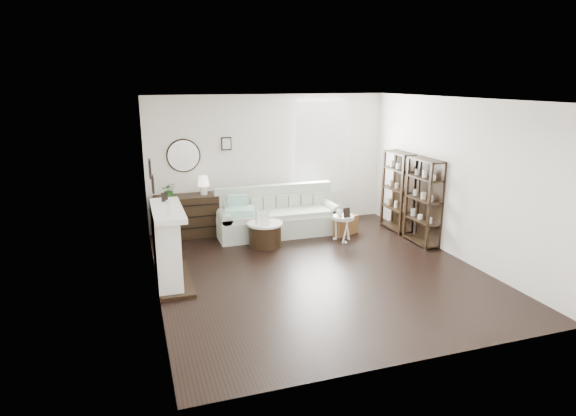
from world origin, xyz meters
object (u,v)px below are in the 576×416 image
object	(u,v)px
dresser	(187,216)
pedestal_table	(343,218)
sofa	(278,218)
drum_table	(265,234)

from	to	relation	value
dresser	pedestal_table	size ratio (longest dim) A/B	2.44
sofa	dresser	world-z (taller)	sofa
sofa	pedestal_table	size ratio (longest dim) A/B	4.83
drum_table	pedestal_table	world-z (taller)	pedestal_table
pedestal_table	sofa	bearing A→B (deg)	140.03
sofa	drum_table	bearing A→B (deg)	-123.53
sofa	pedestal_table	bearing A→B (deg)	-39.97
sofa	pedestal_table	distance (m)	1.35
drum_table	pedestal_table	bearing A→B (deg)	-7.33
sofa	dresser	bearing A→B (deg)	167.16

